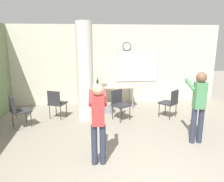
# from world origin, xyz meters

# --- Properties ---
(wall_back) EXTENTS (8.00, 0.15, 2.80)m
(wall_back) POSITION_xyz_m (0.02, 5.06, 1.40)
(wall_back) COLOR beige
(wall_back) RESTS_ON ground_plane
(support_pillar) EXTENTS (0.46, 0.46, 2.80)m
(support_pillar) POSITION_xyz_m (-0.89, 3.42, 1.40)
(support_pillar) COLOR silver
(support_pillar) RESTS_ON ground_plane
(folding_table) EXTENTS (1.54, 0.70, 0.76)m
(folding_table) POSITION_xyz_m (-0.03, 4.50, 0.71)
(folding_table) COLOR beige
(folding_table) RESTS_ON ground_plane
(bottle_on_table) EXTENTS (0.08, 0.08, 0.28)m
(bottle_on_table) POSITION_xyz_m (-0.48, 4.49, 0.87)
(bottle_on_table) COLOR #1E6B2D
(bottle_on_table) RESTS_ON folding_table
(waste_bin) EXTENTS (0.32, 0.32, 0.32)m
(waste_bin) POSITION_xyz_m (-0.16, 3.88, 0.16)
(waste_bin) COLOR gray
(waste_bin) RESTS_ON ground_plane
(chair_by_left_wall) EXTENTS (0.61, 0.61, 0.87)m
(chair_by_left_wall) POSITION_xyz_m (-2.68, 2.99, 0.51)
(chair_by_left_wall) COLOR #2D2D33
(chair_by_left_wall) RESTS_ON ground_plane
(chair_mid_room) EXTENTS (0.62, 0.62, 0.87)m
(chair_mid_room) POSITION_xyz_m (1.60, 3.23, 0.51)
(chair_mid_room) COLOR #2D2D33
(chair_mid_room) RESTS_ON ground_plane
(chair_near_pillar) EXTENTS (0.58, 0.58, 0.87)m
(chair_near_pillar) POSITION_xyz_m (-1.76, 3.57, 0.51)
(chair_near_pillar) COLOR #2D2D33
(chair_near_pillar) RESTS_ON ground_plane
(chair_table_front) EXTENTS (0.61, 0.61, 0.87)m
(chair_table_front) POSITION_xyz_m (0.08, 3.29, 0.51)
(chair_table_front) COLOR #2D2D33
(chair_table_front) RESTS_ON ground_plane
(person_playing_front) EXTENTS (0.36, 0.63, 1.57)m
(person_playing_front) POSITION_xyz_m (-0.67, 1.02, 0.92)
(person_playing_front) COLOR #2D3347
(person_playing_front) RESTS_ON ground_plane
(person_playing_side) EXTENTS (0.39, 0.66, 1.64)m
(person_playing_side) POSITION_xyz_m (1.60, 1.63, 0.97)
(person_playing_side) COLOR #2D3347
(person_playing_side) RESTS_ON ground_plane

